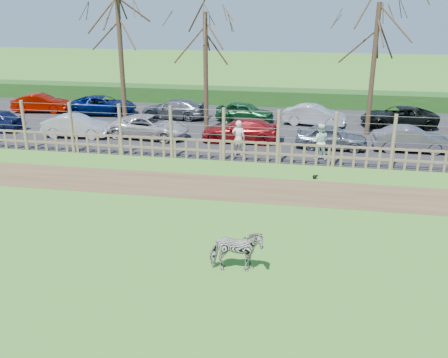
% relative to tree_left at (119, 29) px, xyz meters
% --- Properties ---
extents(ground, '(120.00, 120.00, 0.00)m').
position_rel_tree_left_xyz_m(ground, '(6.50, -12.50, -5.62)').
color(ground, '#5DA447').
rests_on(ground, ground).
extents(dirt_strip, '(34.00, 2.80, 0.01)m').
position_rel_tree_left_xyz_m(dirt_strip, '(6.50, -8.00, -5.61)').
color(dirt_strip, brown).
rests_on(dirt_strip, ground).
extents(asphalt, '(44.00, 13.00, 0.04)m').
position_rel_tree_left_xyz_m(asphalt, '(6.50, 2.00, -5.60)').
color(asphalt, '#232326').
rests_on(asphalt, ground).
extents(hedge, '(46.00, 2.00, 1.10)m').
position_rel_tree_left_xyz_m(hedge, '(6.50, 9.00, -5.07)').
color(hedge, '#1E4716').
rests_on(hedge, ground).
extents(fence, '(30.16, 0.16, 2.50)m').
position_rel_tree_left_xyz_m(fence, '(6.50, -4.50, -4.81)').
color(fence, brown).
rests_on(fence, ground).
extents(tree_left, '(4.80, 4.80, 7.88)m').
position_rel_tree_left_xyz_m(tree_left, '(0.00, 0.00, 0.00)').
color(tree_left, '#3D2B1E').
rests_on(tree_left, ground).
extents(tree_mid, '(4.80, 4.80, 6.83)m').
position_rel_tree_left_xyz_m(tree_mid, '(4.50, 1.00, -0.75)').
color(tree_mid, '#3D2B1E').
rests_on(tree_mid, ground).
extents(tree_right, '(4.80, 4.80, 7.35)m').
position_rel_tree_left_xyz_m(tree_right, '(13.50, 1.50, -0.37)').
color(tree_right, '#3D2B1E').
rests_on(tree_right, ground).
extents(zebra, '(1.55, 0.88, 1.24)m').
position_rel_tree_left_xyz_m(zebra, '(8.62, -14.37, -4.99)').
color(zebra, gray).
rests_on(zebra, ground).
extents(visitor_a, '(0.66, 0.46, 1.72)m').
position_rel_tree_left_xyz_m(visitor_a, '(7.08, -3.72, -4.71)').
color(visitor_a, silver).
rests_on(visitor_a, asphalt).
extents(visitor_b, '(0.84, 0.66, 1.72)m').
position_rel_tree_left_xyz_m(visitor_b, '(10.87, -3.68, -4.71)').
color(visitor_b, silver).
rests_on(visitor_b, asphalt).
extents(crow, '(0.23, 0.17, 0.19)m').
position_rel_tree_left_xyz_m(crow, '(10.72, -6.29, -5.52)').
color(crow, black).
rests_on(crow, ground).
extents(car_1, '(3.69, 1.43, 1.20)m').
position_rel_tree_left_xyz_m(car_1, '(-2.10, -1.80, -4.98)').
color(car_1, silver).
rests_on(car_1, asphalt).
extents(car_2, '(4.50, 2.42, 1.20)m').
position_rel_tree_left_xyz_m(car_2, '(1.82, -1.24, -4.98)').
color(car_2, '#B8B0B4').
rests_on(car_2, asphalt).
extents(car_3, '(4.19, 1.81, 1.20)m').
position_rel_tree_left_xyz_m(car_3, '(6.82, -1.16, -4.98)').
color(car_3, maroon).
rests_on(car_3, asphalt).
extents(car_4, '(3.56, 1.52, 1.20)m').
position_rel_tree_left_xyz_m(car_4, '(11.46, -1.66, -4.98)').
color(car_4, slate).
rests_on(car_4, asphalt).
extents(car_5, '(3.66, 1.31, 1.20)m').
position_rel_tree_left_xyz_m(car_5, '(15.32, -1.44, -4.98)').
color(car_5, '#5E5664').
rests_on(car_5, asphalt).
extents(car_7, '(3.78, 1.74, 1.20)m').
position_rel_tree_left_xyz_m(car_7, '(-7.31, 3.74, -4.98)').
color(car_7, '#910C00').
rests_on(car_7, asphalt).
extents(car_8, '(4.52, 2.47, 1.20)m').
position_rel_tree_left_xyz_m(car_8, '(-2.98, 3.81, -4.98)').
color(car_8, '#030F49').
rests_on(car_8, asphalt).
extents(car_9, '(4.22, 1.90, 1.20)m').
position_rel_tree_left_xyz_m(car_9, '(1.88, 3.48, -4.98)').
color(car_9, '#545860').
rests_on(car_9, asphalt).
extents(car_10, '(3.66, 1.80, 1.20)m').
position_rel_tree_left_xyz_m(car_10, '(6.40, 3.41, -4.98)').
color(car_10, '#154B22').
rests_on(car_10, asphalt).
extents(car_11, '(3.78, 1.75, 1.20)m').
position_rel_tree_left_xyz_m(car_11, '(10.60, 3.21, -4.98)').
color(car_11, '#B6BBC5').
rests_on(car_11, asphalt).
extents(car_12, '(4.51, 2.46, 1.20)m').
position_rel_tree_left_xyz_m(car_12, '(15.45, 3.59, -4.98)').
color(car_12, black).
rests_on(car_12, asphalt).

